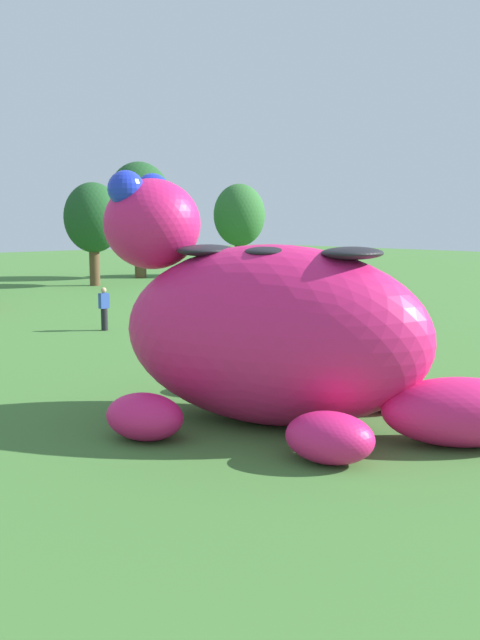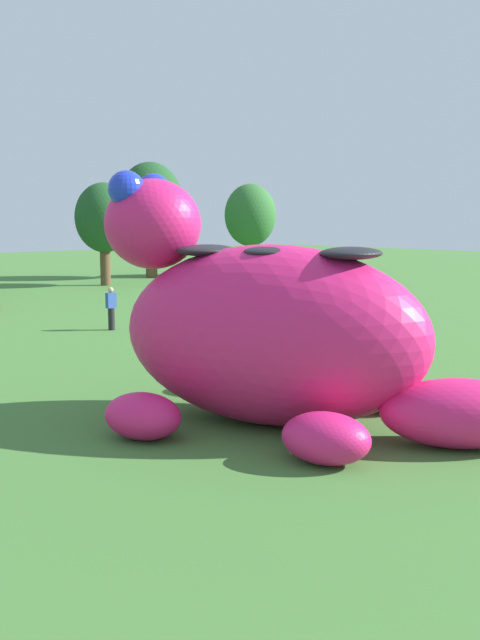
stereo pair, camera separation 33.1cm
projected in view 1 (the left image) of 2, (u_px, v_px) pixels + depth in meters
The scene contains 6 objects.
ground_plane at pixel (238, 415), 15.62m from camera, with size 160.00×160.00×0.00m, color #427533.
giant_inflatable_creature at pixel (273, 332), 14.80m from camera, with size 8.25×9.30×5.41m.
tree_mid_right at pixel (93, 218), 45.94m from camera, with size 3.83×3.83×6.80m.
tree_right at pixel (139, 202), 52.01m from camera, with size 4.86×4.86×8.63m.
tree_far_right at pixel (239, 216), 54.26m from camera, with size 4.02×4.02×7.13m.
spectator_mid_field at pixel (104, 309), 27.52m from camera, with size 0.38×0.26×1.71m.
Camera 1 is at (-10.22, -11.19, 4.33)m, focal length 39.17 mm.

